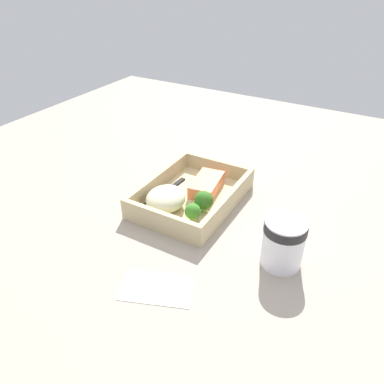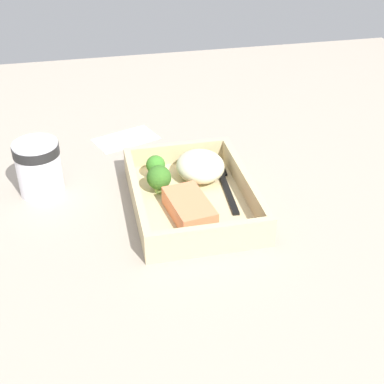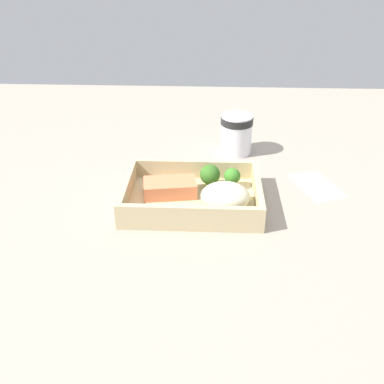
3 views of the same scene
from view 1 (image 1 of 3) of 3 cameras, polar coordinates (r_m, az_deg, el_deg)
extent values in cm
cube|color=gray|center=(89.81, 0.00, -1.99)|extent=(160.00, 160.00, 2.00)
cube|color=tan|center=(88.91, 0.00, -1.14)|extent=(27.53, 19.97, 1.20)
cube|color=tan|center=(91.87, -5.08, 1.81)|extent=(27.53, 1.20, 3.91)
cube|color=tan|center=(84.00, 5.56, -1.45)|extent=(27.53, 1.20, 3.91)
cube|color=tan|center=(97.58, 3.86, 3.83)|extent=(1.20, 17.57, 3.91)
cube|color=tan|center=(78.38, -4.81, -4.21)|extent=(1.20, 17.57, 3.91)
cube|color=#EA7E52|center=(90.56, 2.25, 1.12)|extent=(11.41, 7.42, 3.07)
ellipsoid|color=beige|center=(83.90, -4.01, -1.02)|extent=(9.61, 8.66, 4.88)
cylinder|color=#85A860|center=(80.24, 0.09, -4.03)|extent=(1.31, 1.31, 1.80)
sphere|color=#3B7E27|center=(79.16, 0.09, -2.95)|extent=(3.45, 3.45, 3.45)
cylinder|color=#7CA54F|center=(83.52, 1.78, -2.42)|extent=(1.62, 1.62, 1.74)
sphere|color=#356921|center=(82.37, 1.81, -1.26)|extent=(4.25, 4.25, 4.25)
cube|color=black|center=(91.39, -3.49, 0.43)|extent=(12.44, 1.86, 0.44)
cube|color=black|center=(86.28, -6.60, -1.90)|extent=(3.53, 2.41, 0.44)
cylinder|color=white|center=(71.56, 13.72, -7.57)|extent=(7.66, 7.66, 9.79)
cylinder|color=black|center=(69.34, 14.10, -5.28)|extent=(7.89, 7.89, 1.76)
cube|color=white|center=(68.40, -5.34, -14.35)|extent=(11.45, 14.52, 0.24)
camera|label=2|loc=(1.40, 25.10, 30.85)|focal=50.00mm
camera|label=3|loc=(1.30, -36.57, 26.30)|focal=42.00mm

